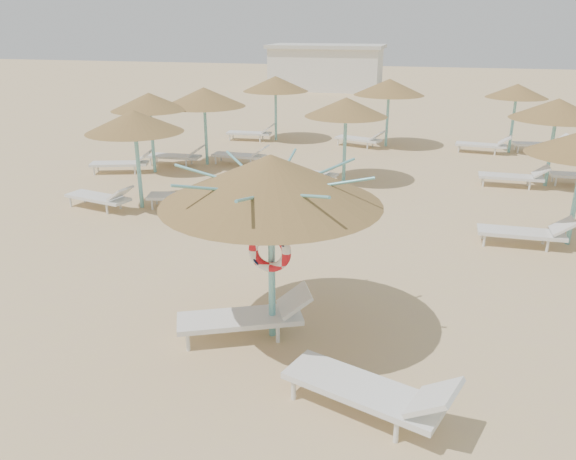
# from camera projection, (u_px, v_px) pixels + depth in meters

# --- Properties ---
(ground) EXTENTS (120.00, 120.00, 0.00)m
(ground) POSITION_uv_depth(u_px,v_px,m) (283.00, 337.00, 9.20)
(ground) COLOR tan
(ground) RESTS_ON ground
(main_palapa) EXTENTS (3.38, 3.38, 3.03)m
(main_palapa) POSITION_uv_depth(u_px,v_px,m) (271.00, 180.00, 8.34)
(main_palapa) COLOR #6FBFC1
(main_palapa) RESTS_ON ground
(lounger_main_a) EXTENTS (2.23, 1.48, 0.78)m
(lounger_main_a) POSITION_uv_depth(u_px,v_px,m) (249.00, 316.00, 9.09)
(lounger_main_a) COLOR white
(lounger_main_a) RESTS_ON ground
(lounger_main_b) EXTENTS (2.37, 1.39, 0.83)m
(lounger_main_b) POSITION_uv_depth(u_px,v_px,m) (373.00, 391.00, 7.22)
(lounger_main_b) COLOR white
(lounger_main_b) RESTS_ON ground
(palapa_field) EXTENTS (21.98, 12.71, 2.72)m
(palapa_field) POSITION_uv_depth(u_px,v_px,m) (401.00, 108.00, 17.60)
(palapa_field) COLOR #6FBFC1
(palapa_field) RESTS_ON ground
(service_hut) EXTENTS (8.40, 4.40, 3.25)m
(service_hut) POSITION_uv_depth(u_px,v_px,m) (326.00, 67.00, 41.78)
(service_hut) COLOR silver
(service_hut) RESTS_ON ground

